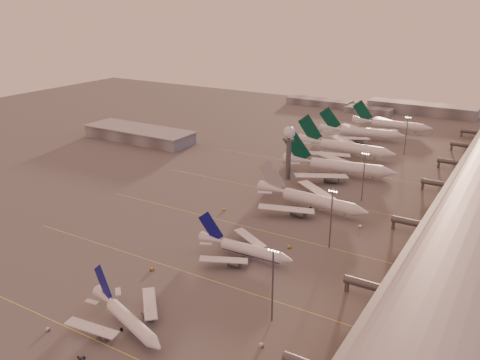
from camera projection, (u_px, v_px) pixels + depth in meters
The scene contains 25 objects.
ground at pixel (131, 271), 184.81m from camera, with size 700.00×700.00×0.00m, color #524F4F.
taxiway_markings at pixel (275, 233), 215.39m from camera, with size 180.00×185.25×0.02m.
hangar at pixel (139, 134), 354.51m from camera, with size 82.00×27.00×8.50m.
radar_tower at pixel (289, 142), 272.07m from camera, with size 6.40×6.40×31.10m.
mast_a at pixel (273, 282), 152.01m from camera, with size 3.60×0.56×25.00m.
mast_b at pixel (331, 216), 197.81m from camera, with size 3.60×0.56×25.00m.
mast_c at pixel (364, 174), 244.59m from camera, with size 3.60×0.56×25.00m.
mast_d at pixel (406, 134), 318.13m from camera, with size 3.60×0.56×25.00m.
distant_horizon at pixel (388, 107), 444.40m from camera, with size 165.00×37.50×9.00m.
narrowbody_near at pixel (127, 320), 151.80m from camera, with size 37.32×29.28×15.11m.
narrowbody_mid at pixel (245, 250), 193.23m from camera, with size 40.70×32.48×15.90m.
widebody_white at pixel (311, 202), 238.17m from camera, with size 57.83×46.18×20.34m.
greentail_a at pixel (338, 169), 282.58m from camera, with size 64.41×51.71×23.46m.
greentail_b at pixel (345, 150), 318.66m from camera, with size 65.40×52.79×23.75m.
greentail_c at pixel (361, 134), 355.84m from camera, with size 59.06×47.27×21.65m.
greentail_d at pixel (392, 126), 377.49m from camera, with size 59.61×48.07×21.64m.
gsv_truck_a at pixel (48, 328), 151.24m from camera, with size 5.02×2.06×1.99m.
gsv_tug_near at pixel (81, 357), 139.79m from camera, with size 3.36×4.23×1.06m.
gsv_catering_a at pixel (262, 341), 144.02m from camera, with size 5.47×3.67×4.12m.
gsv_tug_mid at pixel (152, 269), 185.21m from camera, with size 3.59×3.38×0.89m.
gsv_truck_b at pixel (290, 246), 201.46m from camera, with size 5.92×3.31×2.26m.
gsv_truck_c at pixel (225, 209), 237.33m from camera, with size 5.15×4.09×2.00m.
gsv_catering_b at pixel (361, 223), 218.92m from camera, with size 5.89×3.83×4.46m.
gsv_tug_far at pixel (266, 192), 258.78m from camera, with size 2.87×3.61×0.90m.
gsv_tug_hangar at pixel (371, 167), 296.75m from camera, with size 4.37×3.11×1.14m.
Camera 1 is at (118.12, -118.80, 93.75)m, focal length 38.00 mm.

